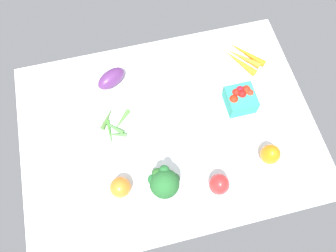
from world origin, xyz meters
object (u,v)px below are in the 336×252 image
(berry_basket, at_px, (240,98))
(okra_pile, at_px, (113,125))
(bell_pepper_red, at_px, (219,184))
(carrot_bunch, at_px, (243,58))
(broccoli_head, at_px, (164,183))
(eggplant, at_px, (111,78))
(heirloom_tomato_orange, at_px, (120,187))
(bell_pepper_orange, at_px, (270,154))

(berry_basket, bearing_deg, okra_pile, 177.74)
(bell_pepper_red, distance_m, carrot_bunch, 0.52)
(broccoli_head, relative_size, eggplant, 1.10)
(heirloom_tomato_orange, bearing_deg, okra_pile, 86.61)
(heirloom_tomato_orange, distance_m, carrot_bunch, 0.68)
(heirloom_tomato_orange, bearing_deg, bell_pepper_orange, -1.27)
(berry_basket, relative_size, eggplant, 0.87)
(broccoli_head, bearing_deg, okra_pile, 115.54)
(eggplant, bearing_deg, bell_pepper_orange, 108.72)
(eggplant, distance_m, bell_pepper_red, 0.55)
(bell_pepper_orange, height_order, carrot_bunch, bell_pepper_orange)
(heirloom_tomato_orange, bearing_deg, berry_basket, 24.08)
(berry_basket, distance_m, bell_pepper_orange, 0.23)
(broccoli_head, xyz_separation_m, heirloom_tomato_orange, (-0.14, 0.03, -0.04))
(eggplant, bearing_deg, carrot_bunch, 148.84)
(okra_pile, bearing_deg, berry_basket, -2.26)
(berry_basket, xyz_separation_m, eggplant, (-0.44, 0.20, -0.01))
(eggplant, height_order, carrot_bunch, eggplant)
(okra_pile, height_order, eggplant, eggplant)
(broccoli_head, height_order, eggplant, broccoli_head)
(heirloom_tomato_orange, bearing_deg, eggplant, 84.43)
(broccoli_head, relative_size, heirloom_tomato_orange, 1.85)
(heirloom_tomato_orange, xyz_separation_m, carrot_bunch, (0.55, 0.39, -0.02))
(eggplant, bearing_deg, bell_pepper_red, 90.36)
(broccoli_head, height_order, berry_basket, broccoli_head)
(carrot_bunch, bearing_deg, bell_pepper_orange, -97.04)
(bell_pepper_red, bearing_deg, heirloom_tomato_orange, 167.71)
(okra_pile, bearing_deg, heirloom_tomato_orange, -93.39)
(berry_basket, bearing_deg, heirloom_tomato_orange, -155.92)
(broccoli_head, distance_m, bell_pepper_orange, 0.37)
(broccoli_head, distance_m, eggplant, 0.45)
(eggplant, bearing_deg, broccoli_head, 73.51)
(heirloom_tomato_orange, xyz_separation_m, bell_pepper_orange, (0.50, -0.01, 0.01))
(berry_basket, height_order, bell_pepper_orange, bell_pepper_orange)
(okra_pile, distance_m, berry_basket, 0.46)
(berry_basket, distance_m, bell_pepper_red, 0.33)
(okra_pile, distance_m, broccoli_head, 0.30)
(broccoli_head, relative_size, bell_pepper_orange, 1.52)
(okra_pile, relative_size, bell_pepper_orange, 1.80)
(eggplant, relative_size, carrot_bunch, 0.66)
(broccoli_head, bearing_deg, bell_pepper_red, -12.61)
(heirloom_tomato_orange, xyz_separation_m, bell_pepper_red, (0.31, -0.07, 0.01))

